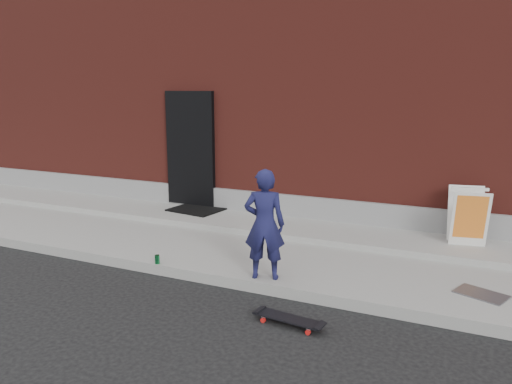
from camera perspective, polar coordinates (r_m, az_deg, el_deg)
The scene contains 10 objects.
ground at distance 6.61m, azimuth -1.44°, elevation -11.25°, with size 80.00×80.00×0.00m, color black.
sidewalk at distance 7.87m, azimuth 3.39°, elevation -6.82°, with size 20.00×3.00×0.15m, color gray.
apron at distance 8.64m, azimuth 5.57°, elevation -4.27°, with size 20.00×1.20×0.10m, color gray.
building at distance 12.73m, azimuth 12.70°, elevation 11.18°, with size 20.00×8.10×5.00m.
child at distance 6.40m, azimuth 0.98°, elevation -3.72°, with size 0.53×0.35×1.45m, color #181843.
skateboard at distance 5.72m, azimuth 3.76°, elevation -14.29°, with size 0.82×0.29×0.09m.
pizza_sign at distance 8.19m, azimuth 23.07°, elevation -2.54°, with size 0.63×0.71×0.88m.
soda_can at distance 7.24m, azimuth -11.22°, elevation -7.56°, with size 0.07×0.07×0.13m, color #187C3D.
doormat at distance 9.77m, azimuth -6.82°, elevation -1.99°, with size 0.95×0.77×0.03m, color black.
utility_plate at distance 6.69m, azimuth 24.33°, elevation -10.59°, with size 0.57×0.36×0.02m, color #5C5B61.
Camera 1 is at (2.67, -5.45, 2.60)m, focal length 35.00 mm.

